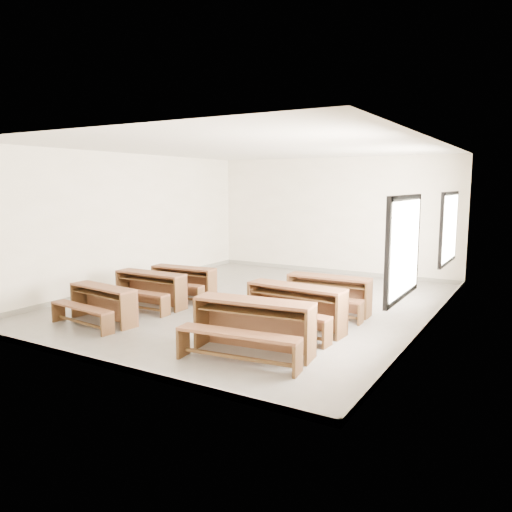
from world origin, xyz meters
The scene contains 7 objects.
room centered at (0.09, 0.00, 2.14)m, with size 8.50×8.50×3.20m.
desk_set_0 centered at (-1.64, -2.70, 0.39)m, with size 1.55×0.93×0.66m.
desk_set_1 centered at (-1.71, -1.36, 0.41)m, with size 1.58×0.84×0.71m.
desk_set_2 centered at (-1.68, -0.34, 0.39)m, with size 1.55×0.88×0.67m.
desk_set_3 centered at (1.56, -2.76, 0.47)m, with size 1.89×1.13×0.81m.
desk_set_4 centered at (1.57, -1.39, 0.45)m, with size 1.78×0.99×0.78m.
desk_set_5 centered at (1.61, -0.02, 0.42)m, with size 1.64×0.90×0.73m.
Camera 1 is at (5.17, -8.81, 2.48)m, focal length 35.00 mm.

